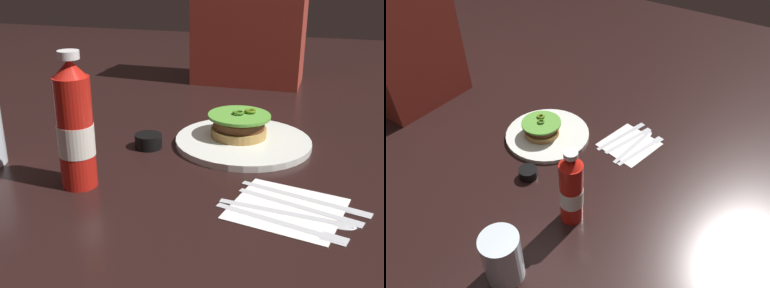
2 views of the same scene
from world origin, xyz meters
The scene contains 10 objects.
ground_plane centered at (0.00, 0.00, 0.00)m, with size 3.00×3.00×0.00m, color black.
dinner_plate centered at (0.16, 0.08, 0.01)m, with size 0.27×0.27×0.01m, color silver.
burger_sandwich centered at (0.15, 0.09, 0.04)m, with size 0.13×0.13×0.05m.
ketchup_bottle centered at (-0.06, -0.18, 0.10)m, with size 0.06×0.06×0.22m.
condiment_cup centered at (-0.01, 0.01, 0.01)m, with size 0.05×0.05×0.03m, color black.
napkin centered at (0.28, -0.16, 0.00)m, with size 0.16×0.15×0.00m, color white.
fork_utensil centered at (0.29, -0.21, 0.00)m, with size 0.19×0.07×0.00m.
spoon_utensil centered at (0.31, -0.18, 0.00)m, with size 0.20×0.04×0.00m.
steak_knife centered at (0.31, -0.16, 0.00)m, with size 0.19×0.07×0.00m.
butter_knife centered at (0.31, -0.13, 0.00)m, with size 0.21×0.07×0.00m.
Camera 1 is at (0.32, -0.81, 0.35)m, focal length 44.94 mm.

